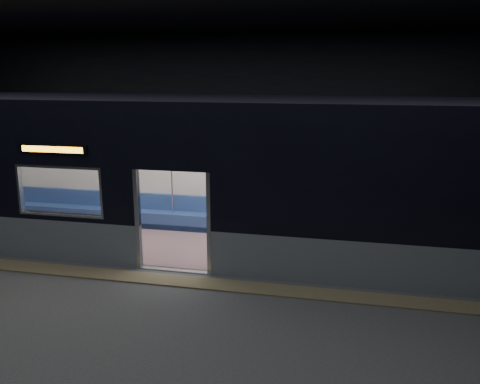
% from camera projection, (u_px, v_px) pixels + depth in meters
% --- Properties ---
extents(station_floor, '(24.00, 14.00, 0.01)m').
position_uv_depth(station_floor, '(155.00, 293.00, 9.18)').
color(station_floor, '#47494C').
rests_on(station_floor, ground).
extents(station_envelope, '(24.00, 14.00, 5.00)m').
position_uv_depth(station_envelope, '(146.00, 86.00, 8.31)').
color(station_envelope, black).
rests_on(station_envelope, station_floor).
extents(tactile_strip, '(22.80, 0.50, 0.03)m').
position_uv_depth(tactile_strip, '(166.00, 280.00, 9.69)').
color(tactile_strip, '#8C7F59').
rests_on(tactile_strip, station_floor).
extents(metro_car, '(18.00, 3.04, 3.35)m').
position_uv_depth(metro_car, '(195.00, 167.00, 11.16)').
color(metro_car, gray).
rests_on(metro_car, station_floor).
extents(passenger, '(0.46, 0.75, 1.43)m').
position_uv_depth(passenger, '(354.00, 209.00, 11.62)').
color(passenger, black).
rests_on(passenger, metro_car).
extents(handbag, '(0.29, 0.25, 0.14)m').
position_uv_depth(handbag, '(352.00, 217.00, 11.43)').
color(handbag, black).
rests_on(handbag, passenger).
extents(transit_map, '(0.92, 0.03, 0.60)m').
position_uv_depth(transit_map, '(425.00, 182.00, 11.44)').
color(transit_map, white).
rests_on(transit_map, metro_car).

